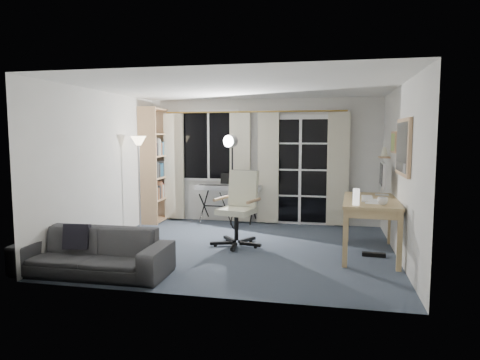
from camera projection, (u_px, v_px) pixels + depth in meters
name	position (u px, v px, depth m)	size (l,w,h in m)	color
floor	(240.00, 249.00, 6.47)	(4.50, 4.00, 0.02)	#374350
window	(209.00, 146.00, 8.45)	(1.20, 0.08, 1.40)	white
french_door	(300.00, 171.00, 8.13)	(1.32, 0.09, 2.11)	white
curtains	(253.00, 167.00, 8.22)	(3.60, 0.07, 2.13)	gold
bookshelf	(155.00, 167.00, 8.54)	(0.41, 1.06, 2.24)	#A47956
torchiere_lamp	(139.00, 155.00, 7.46)	(0.35, 0.35, 1.69)	#B2B2B7
keyboard_piano	(228.00, 188.00, 8.17)	(1.26, 0.61, 0.91)	black
studio_light	(231.00, 152.00, 7.77)	(0.40, 0.40, 1.75)	black
office_chair	(240.00, 201.00, 6.68)	(0.80, 0.80, 1.16)	black
desk	(371.00, 206.00, 6.07)	(0.82, 1.53, 0.80)	tan
monitor	(382.00, 175.00, 6.42)	(0.20, 0.58, 0.50)	silver
desk_clutter	(366.00, 214.00, 5.86)	(0.50, 0.90, 1.01)	white
mug	(383.00, 200.00, 5.54)	(0.13, 0.10, 0.13)	silver
wall_mirror	(403.00, 147.00, 5.52)	(0.04, 0.94, 0.74)	#A47956
framed_print	(394.00, 142.00, 6.39)	(0.03, 0.42, 0.32)	#A47956
wall_shelf	(384.00, 154.00, 6.91)	(0.16, 0.30, 0.18)	#A47956
sofa	(93.00, 245.00, 5.24)	(1.89, 0.58, 0.74)	#2F2F32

